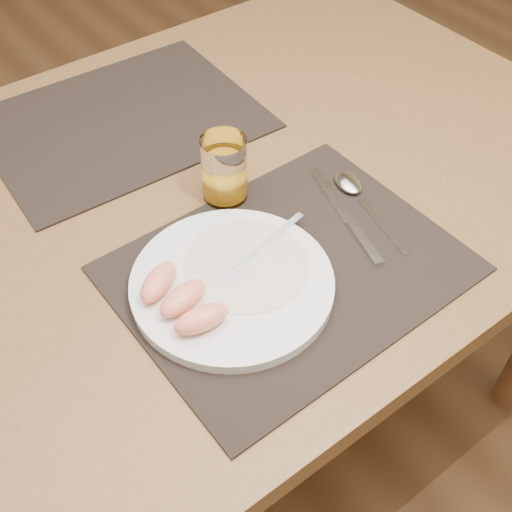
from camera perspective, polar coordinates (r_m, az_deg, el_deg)
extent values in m
plane|color=brown|center=(1.60, -3.71, -14.64)|extent=(5.00, 5.00, 0.00)
cube|color=brown|center=(1.02, -5.68, 5.10)|extent=(1.40, 0.90, 0.04)
cylinder|color=brown|center=(1.77, 5.72, 10.66)|extent=(0.06, 0.06, 0.71)
cube|color=black|center=(0.88, 2.93, -1.11)|extent=(0.45, 0.36, 0.00)
cube|color=black|center=(1.16, -11.82, 11.70)|extent=(0.46, 0.37, 0.00)
cylinder|color=white|center=(0.85, -2.14, -2.46)|extent=(0.27, 0.27, 0.02)
cylinder|color=white|center=(0.86, -0.91, -0.76)|extent=(0.17, 0.17, 0.00)
cube|color=silver|center=(0.89, 1.75, 1.78)|extent=(0.11, 0.03, 0.00)
cube|color=silver|center=(0.86, -1.25, -0.75)|extent=(0.03, 0.02, 0.00)
cube|color=silver|center=(0.84, -2.61, -1.90)|extent=(0.04, 0.03, 0.00)
cube|color=silver|center=(0.99, 6.67, 5.47)|extent=(0.05, 0.13, 0.00)
cube|color=silver|center=(0.92, 9.63, 1.23)|extent=(0.04, 0.09, 0.01)
cube|color=silver|center=(0.95, 11.18, 2.64)|extent=(0.04, 0.12, 0.00)
ellipsoid|color=silver|center=(1.00, 8.19, 6.50)|extent=(0.05, 0.06, 0.01)
cylinder|color=white|center=(0.95, -2.84, 7.75)|extent=(0.07, 0.07, 0.10)
cylinder|color=#FF9D15|center=(0.97, -2.77, 6.32)|extent=(0.06, 0.06, 0.03)
ellipsoid|color=#FF8B68|center=(0.79, -4.90, -5.60)|extent=(0.08, 0.04, 0.03)
ellipsoid|color=#FF8B68|center=(0.81, -6.54, -3.76)|extent=(0.08, 0.05, 0.03)
ellipsoid|color=#FF8B68|center=(0.83, -8.67, -2.29)|extent=(0.08, 0.07, 0.03)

